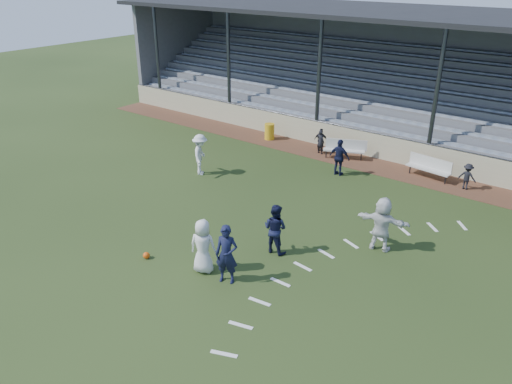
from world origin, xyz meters
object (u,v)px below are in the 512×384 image
(bench_left, at_px, (345,147))
(bench_right, at_px, (429,166))
(trash_bin, at_px, (269,132))
(player_white_lead, at_px, (203,246))
(player_navy_lead, at_px, (227,254))
(football, at_px, (146,255))

(bench_left, relative_size, bench_right, 0.97)
(bench_left, relative_size, trash_bin, 2.31)
(player_white_lead, bearing_deg, player_navy_lead, 160.51)
(bench_left, height_order, trash_bin, bench_left)
(trash_bin, relative_size, player_white_lead, 0.48)
(trash_bin, relative_size, football, 3.88)
(bench_right, bearing_deg, trash_bin, -172.21)
(bench_right, height_order, player_white_lead, player_white_lead)
(trash_bin, distance_m, player_navy_lead, 13.39)
(football, bearing_deg, bench_right, 68.06)
(player_white_lead, height_order, player_navy_lead, player_navy_lead)
(football, bearing_deg, player_navy_lead, 12.37)
(bench_right, height_order, player_navy_lead, player_navy_lead)
(bench_left, relative_size, player_navy_lead, 1.05)
(football, height_order, player_navy_lead, player_navy_lead)
(football, xyz_separation_m, player_navy_lead, (2.93, 0.64, 0.83))
(bench_right, relative_size, player_white_lead, 1.14)
(trash_bin, height_order, player_white_lead, player_white_lead)
(bench_right, relative_size, player_navy_lead, 1.08)
(football, distance_m, player_white_lead, 2.23)
(bench_left, xyz_separation_m, football, (-0.77, -12.06, -0.47))
(trash_bin, xyz_separation_m, player_navy_lead, (6.81, -11.51, 0.49))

